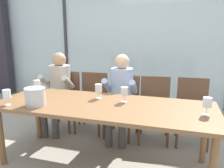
% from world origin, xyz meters
% --- Properties ---
extents(ground, '(14.00, 14.00, 0.00)m').
position_xyz_m(ground, '(0.00, 1.00, 0.00)').
color(ground, '#9E9384').
extents(window_glass_panel, '(7.63, 0.03, 2.60)m').
position_xyz_m(window_glass_panel, '(0.00, 2.44, 1.30)').
color(window_glass_panel, silver).
rests_on(window_glass_panel, ground).
extents(window_mullion_left, '(0.06, 0.06, 2.60)m').
position_xyz_m(window_mullion_left, '(-1.72, 2.42, 1.30)').
color(window_mullion_left, '#38383D').
rests_on(window_mullion_left, ground).
extents(hillside_vineyard, '(13.63, 2.40, 1.92)m').
position_xyz_m(hillside_vineyard, '(0.00, 5.83, 0.96)').
color(hillside_vineyard, '#568942').
rests_on(hillside_vineyard, ground).
extents(dining_table, '(2.43, 0.91, 0.73)m').
position_xyz_m(dining_table, '(0.00, 0.00, 0.66)').
color(dining_table, brown).
rests_on(dining_table, ground).
extents(chair_near_curtain, '(0.45, 0.45, 0.89)m').
position_xyz_m(chair_near_curtain, '(-0.94, 0.86, 0.52)').
color(chair_near_curtain, brown).
rests_on(chair_near_curtain, ground).
extents(chair_left_of_center, '(0.46, 0.46, 0.89)m').
position_xyz_m(chair_left_of_center, '(-0.48, 0.89, 0.52)').
color(chair_left_of_center, brown).
rests_on(chair_left_of_center, ground).
extents(chair_center, '(0.48, 0.48, 0.89)m').
position_xyz_m(chair_center, '(0.02, 0.84, 0.52)').
color(chair_center, brown).
rests_on(chair_center, ground).
extents(chair_right_of_center, '(0.48, 0.48, 0.89)m').
position_xyz_m(chair_right_of_center, '(0.48, 0.85, 0.52)').
color(chair_right_of_center, brown).
rests_on(chair_right_of_center, ground).
extents(chair_near_window_right, '(0.46, 0.46, 0.89)m').
position_xyz_m(chair_near_window_right, '(0.99, 0.89, 0.52)').
color(chair_near_window_right, brown).
rests_on(chair_near_window_right, ground).
extents(person_beige_jumper, '(0.48, 0.62, 1.21)m').
position_xyz_m(person_beige_jumper, '(-0.98, 0.73, 0.69)').
color(person_beige_jumper, '#B7AD9E').
rests_on(person_beige_jumper, ground).
extents(person_pale_blue_shirt, '(0.47, 0.62, 1.21)m').
position_xyz_m(person_pale_blue_shirt, '(0.02, 0.73, 0.69)').
color(person_pale_blue_shirt, '#9EB2D1').
rests_on(person_pale_blue_shirt, ground).
extents(ice_bucket_primary, '(0.22, 0.22, 0.20)m').
position_xyz_m(ice_bucket_primary, '(-0.68, -0.26, 0.83)').
color(ice_bucket_primary, '#B7B7BC').
rests_on(ice_bucket_primary, dining_table).
extents(wine_glass_by_left_taster, '(0.08, 0.08, 0.17)m').
position_xyz_m(wine_glass_by_left_taster, '(-0.12, 0.20, 0.85)').
color(wine_glass_by_left_taster, silver).
rests_on(wine_glass_by_left_taster, dining_table).
extents(wine_glass_near_bucket, '(0.08, 0.08, 0.17)m').
position_xyz_m(wine_glass_near_bucket, '(-0.99, -0.33, 0.85)').
color(wine_glass_near_bucket, silver).
rests_on(wine_glass_near_bucket, dining_table).
extents(wine_glass_center_pour, '(0.08, 0.08, 0.17)m').
position_xyz_m(wine_glass_center_pour, '(-0.96, 0.18, 0.85)').
color(wine_glass_center_pour, silver).
rests_on(wine_glass_center_pour, dining_table).
extents(wine_glass_by_right_taster, '(0.08, 0.08, 0.17)m').
position_xyz_m(wine_glass_by_right_taster, '(0.21, 0.14, 0.85)').
color(wine_glass_by_right_taster, silver).
rests_on(wine_glass_by_right_taster, dining_table).
extents(wine_glass_spare_empty, '(0.08, 0.08, 0.17)m').
position_xyz_m(wine_glass_spare_empty, '(1.06, -0.03, 0.85)').
color(wine_glass_spare_empty, silver).
rests_on(wine_glass_spare_empty, dining_table).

